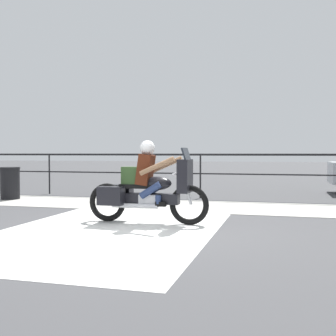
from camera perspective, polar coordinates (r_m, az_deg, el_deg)
name	(u,v)px	position (r m, az deg, el deg)	size (l,w,h in m)	color
ground_plane	(144,229)	(7.55, -3.30, -8.30)	(120.00, 120.00, 0.00)	#424244
sidewalk_band	(186,206)	(10.80, 2.42, -5.15)	(44.00, 2.40, 0.01)	#A8A59E
crosswalk_band	(110,230)	(7.56, -7.83, -8.27)	(3.67, 6.00, 0.01)	silver
fence_railing	(200,163)	(12.68, 4.41, 0.65)	(36.00, 0.05, 1.34)	black
motorcycle	(147,187)	(8.13, -2.91, -2.63)	(2.42, 0.76, 1.60)	black
trash_bin	(10,183)	(13.16, -20.61, -1.93)	(0.58, 0.58, 0.94)	black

